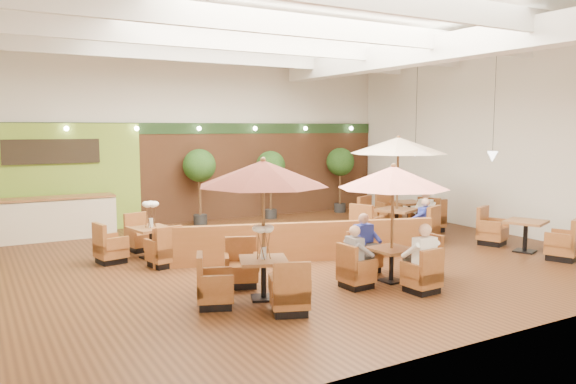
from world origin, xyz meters
TOP-DOWN VIEW (x-y plane):
  - room at (0.25, 1.22)m, footprint 14.04×14.00m
  - service_counter at (-4.40, 5.10)m, footprint 3.00×0.75m
  - booth_divider at (0.02, -0.49)m, footprint 6.30×2.15m
  - table_0 at (-2.06, -2.63)m, footprint 2.51×2.66m
  - table_1 at (0.75, -2.88)m, footprint 2.33×2.33m
  - table_2 at (3.80, 0.51)m, footprint 3.01×3.01m
  - table_3 at (-3.08, 1.51)m, footprint 1.79×2.60m
  - table_4 at (5.40, -2.44)m, footprint 1.16×2.85m
  - table_5 at (5.40, 1.78)m, footprint 0.96×2.67m
  - topiary_0 at (-0.17, 5.30)m, footprint 1.04×1.04m
  - topiary_1 at (2.38, 5.30)m, footprint 0.99×0.99m
  - topiary_2 at (5.24, 5.30)m, footprint 1.01×1.01m
  - diner_0 at (0.75, -3.75)m, footprint 0.42×0.33m
  - diner_1 at (0.75, -2.02)m, footprint 0.40×0.33m
  - diner_2 at (-0.12, -2.88)m, footprint 0.31×0.38m
  - diner_3 at (3.80, -0.54)m, footprint 0.43×0.39m
  - diner_4 at (4.85, 0.51)m, footprint 0.43×0.45m

SIDE VIEW (x-z plane):
  - table_5 at x=5.40m, z-range -0.12..0.87m
  - table_4 at x=5.40m, z-range -0.12..0.88m
  - table_3 at x=-3.08m, z-range -0.31..1.21m
  - booth_divider at x=0.02m, z-range 0.00..0.91m
  - service_counter at x=-4.40m, z-range -0.01..1.17m
  - diner_2 at x=-0.12m, z-range 0.36..1.13m
  - diner_3 at x=3.80m, z-range 0.36..1.15m
  - diner_4 at x=4.85m, z-range 0.36..1.16m
  - diner_1 at x=0.75m, z-range 0.36..1.16m
  - diner_0 at x=0.75m, z-range 0.35..1.21m
  - table_1 at x=0.75m, z-range 0.45..2.83m
  - topiary_1 at x=2.38m, z-range 0.56..2.86m
  - topiary_2 at x=5.24m, z-range 0.58..2.92m
  - topiary_0 at x=-0.17m, z-range 0.59..3.00m
  - table_0 at x=-2.06m, z-range 0.55..3.11m
  - table_2 at x=3.80m, z-range 0.50..3.37m
  - room at x=0.25m, z-range 0.87..6.39m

